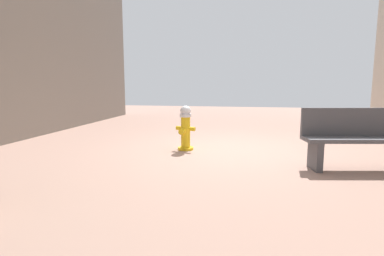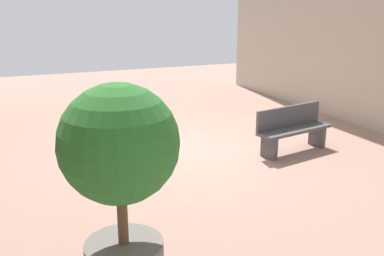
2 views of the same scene
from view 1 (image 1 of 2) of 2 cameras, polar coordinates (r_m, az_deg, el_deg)
The scene contains 3 objects.
ground_plane at distance 6.28m, azimuth 6.70°, elevation -4.00°, with size 23.40×23.40×0.00m, color #9E7A6B.
fire_hydrant at distance 6.15m, azimuth -1.23°, elevation 0.03°, with size 0.41×0.39×0.89m.
bench_near at distance 5.45m, azimuth 28.74°, elevation -1.52°, with size 1.81×0.75×0.95m.
Camera 1 is at (-0.40, 6.13, 1.33)m, focal length 28.70 mm.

